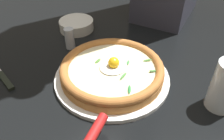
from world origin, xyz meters
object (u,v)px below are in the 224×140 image
at_px(pizza, 112,70).
at_px(drinking_glass, 224,89).
at_px(pepper_shaker, 70,38).
at_px(table_knife, 2,76).
at_px(side_bowl, 76,25).

relative_size(pizza, drinking_glass, 2.21).
xyz_separation_m(pizza, drinking_glass, (0.08, -0.28, 0.02)).
xyz_separation_m(drinking_glass, pepper_shaker, (-0.04, 0.49, -0.02)).
bearing_deg(table_knife, drinking_glass, -63.51).
distance_m(pizza, drinking_glass, 0.29).
distance_m(drinking_glass, pepper_shaker, 0.49).
distance_m(pizza, side_bowl, 0.32).
bearing_deg(pizza, pepper_shaker, 78.25).
xyz_separation_m(table_knife, pepper_shaker, (0.23, -0.05, 0.03)).
bearing_deg(drinking_glass, pizza, 106.13).
distance_m(table_knife, drinking_glass, 0.60).
relative_size(pizza, side_bowl, 2.24).
height_order(table_knife, drinking_glass, drinking_glass).
distance_m(pizza, pepper_shaker, 0.22).
relative_size(side_bowl, drinking_glass, 0.99).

